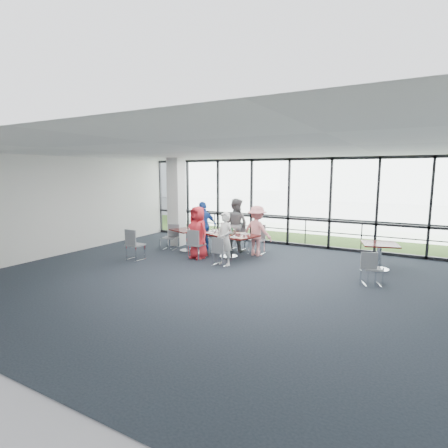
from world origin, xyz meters
The scene contains 42 objects.
floor centered at (0.00, 0.00, -0.01)m, with size 12.00×10.00×0.02m, color black.
ceiling centered at (0.00, 0.00, 3.20)m, with size 12.00×10.00×0.04m, color silver.
wall_left centered at (-6.00, 0.00, 1.60)m, with size 0.10×10.00×3.20m, color silver.
wall_front centered at (0.00, -5.00, 1.60)m, with size 12.00×0.10×3.20m, color silver.
curtain_wall_back centered at (0.00, 5.00, 1.60)m, with size 12.00×0.10×3.20m, color white.
structural_column centered at (-3.60, 3.00, 1.60)m, with size 0.50×0.50×3.20m, color silver.
apron centered at (0.00, 10.00, -0.02)m, with size 80.00×70.00×0.02m, color slate.
grass_strip centered at (0.00, 8.00, 0.01)m, with size 80.00×5.00×0.01m, color #33571A.
hangar_main centered at (4.00, 32.00, 3.00)m, with size 24.00×10.00×6.00m, color white.
hangar_aux centered at (-18.00, 28.00, 2.00)m, with size 10.00×6.00×4.00m, color white.
guard_rail centered at (0.00, 5.60, 0.50)m, with size 0.06×0.06×12.00m, color #2D2D33.
main_table centered at (-1.04, 2.29, 0.62)m, with size 2.03×1.45×0.75m.
side_table_left centered at (-2.69, 2.37, 0.65)m, with size 1.22×1.22×0.75m.
side_table_right centered at (3.31, 2.98, 0.64)m, with size 1.11×1.11×0.75m.
diner_near_left centered at (-1.77, 1.62, 0.82)m, with size 0.81×0.52×1.65m, color red.
diner_near_right centered at (-0.66, 1.36, 0.78)m, with size 0.57×0.41×1.55m, color white.
diner_far_left centered at (-1.24, 3.18, 0.91)m, with size 0.88×0.54×1.81m, color slate.
diner_far_right centered at (-0.33, 2.89, 0.81)m, with size 1.05×0.54×1.62m, color pink.
diner_end centered at (-2.22, 2.65, 0.85)m, with size 1.00×0.54×1.70m, color #1F4AA8.
chair_main_nl centered at (-1.76, 1.54, 0.46)m, with size 0.45×0.45×0.92m, color slate, non-canonical shape.
chair_main_nr centered at (-0.73, 1.24, 0.41)m, with size 0.40×0.40×0.82m, color slate, non-canonical shape.
chair_main_fl centered at (-1.24, 3.33, 0.46)m, with size 0.45×0.45×0.92m, color slate, non-canonical shape.
chair_main_fr centered at (-0.40, 3.07, 0.47)m, with size 0.46×0.46×0.94m, color slate, non-canonical shape.
chair_main_end centered at (-2.39, 2.63, 0.45)m, with size 0.44×0.44×0.89m, color slate, non-canonical shape.
chair_spare_la centered at (-3.35, 0.52, 0.47)m, with size 0.46×0.46×0.95m, color slate, non-canonical shape.
chair_spare_lb centered at (-3.33, 2.18, 0.43)m, with size 0.42×0.42×0.86m, color slate, non-canonical shape.
chair_spare_r centered at (3.31, 1.46, 0.40)m, with size 0.39×0.39×0.81m, color slate, non-canonical shape.
plate_nl centered at (-1.65, 2.11, 0.76)m, with size 0.27×0.27×0.01m, color white.
plate_nr centered at (-0.60, 1.80, 0.76)m, with size 0.24×0.24×0.01m, color white.
plate_fl centered at (-1.45, 2.69, 0.76)m, with size 0.26×0.26×0.01m, color white.
plate_fr centered at (-0.57, 2.48, 0.76)m, with size 0.28×0.28×0.01m, color white.
plate_end centered at (-1.76, 2.45, 0.76)m, with size 0.24×0.24×0.01m, color white.
tumbler_a centered at (-1.34, 2.10, 0.82)m, with size 0.07×0.07×0.14m, color white.
tumbler_b centered at (-0.79, 2.09, 0.81)m, with size 0.06×0.06×0.13m, color white.
tumbler_c centered at (-0.91, 2.45, 0.82)m, with size 0.07×0.07×0.15m, color white.
tumbler_d centered at (-1.66, 2.33, 0.81)m, with size 0.06×0.06×0.13m, color white.
menu_a centered at (-1.25, 1.95, 0.75)m, with size 0.33×0.23×0.00m, color silver.
menu_b centered at (-0.38, 1.80, 0.75)m, with size 0.28×0.20×0.00m, color silver.
menu_c centered at (-0.78, 2.62, 0.75)m, with size 0.30×0.21×0.00m, color silver.
condiment_caddy centered at (-0.99, 2.33, 0.77)m, with size 0.10×0.07×0.04m, color black.
ketchup_bottle centered at (-0.99, 2.34, 0.84)m, with size 0.06×0.06×0.18m, color #A60D00.
green_bottle centered at (-0.93, 2.28, 0.85)m, with size 0.05×0.05×0.20m, color #1E8038.
Camera 1 is at (4.15, -7.33, 2.67)m, focal length 28.00 mm.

